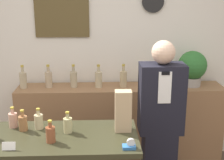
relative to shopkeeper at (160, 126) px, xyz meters
name	(u,v)px	position (x,y,z in m)	size (l,w,h in m)	color
back_wall	(99,48)	(-0.56, 0.95, 0.56)	(5.20, 0.09, 2.70)	silver
back_shelf	(120,126)	(-0.32, 0.69, -0.31)	(2.32, 0.39, 0.96)	#8E6642
shopkeeper	(160,126)	(0.00, 0.00, 0.00)	(0.40, 0.25, 1.59)	black
potted_plant	(192,67)	(0.48, 0.70, 0.38)	(0.32, 0.32, 0.40)	#9E998E
paper_bag	(123,111)	(-0.38, -0.46, 0.33)	(0.13, 0.09, 0.32)	tan
tape_dispenser	(129,145)	(-0.36, -0.74, 0.20)	(0.09, 0.06, 0.07)	#2D66A8
price_card_right	(8,146)	(-1.17, -0.73, 0.20)	(0.09, 0.02, 0.06)	white
counter_bottle_1	(13,120)	(-1.24, -0.36, 0.24)	(0.07, 0.07, 0.17)	tan
counter_bottle_2	(22,123)	(-1.15, -0.42, 0.24)	(0.07, 0.07, 0.17)	#95633B
counter_bottle_3	(38,121)	(-1.03, -0.40, 0.24)	(0.07, 0.07, 0.17)	tan
counter_bottle_4	(50,134)	(-0.91, -0.63, 0.24)	(0.07, 0.07, 0.17)	brown
counter_bottle_5	(67,125)	(-0.80, -0.47, 0.24)	(0.07, 0.07, 0.17)	tan
shelf_bottle_0	(23,80)	(-1.40, 0.69, 0.27)	(0.08, 0.08, 0.26)	tan
shelf_bottle_1	(48,79)	(-1.12, 0.70, 0.27)	(0.08, 0.08, 0.26)	tan
shelf_bottle_2	(73,79)	(-0.85, 0.70, 0.27)	(0.08, 0.08, 0.26)	tan
shelf_bottle_3	(98,79)	(-0.57, 0.68, 0.27)	(0.08, 0.08, 0.26)	tan
shelf_bottle_4	(123,78)	(-0.29, 0.69, 0.27)	(0.08, 0.08, 0.26)	tan
shelf_bottle_5	(148,78)	(-0.02, 0.68, 0.27)	(0.08, 0.08, 0.26)	tan
shelf_bottle_6	(172,78)	(0.26, 0.69, 0.27)	(0.08, 0.08, 0.26)	tan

